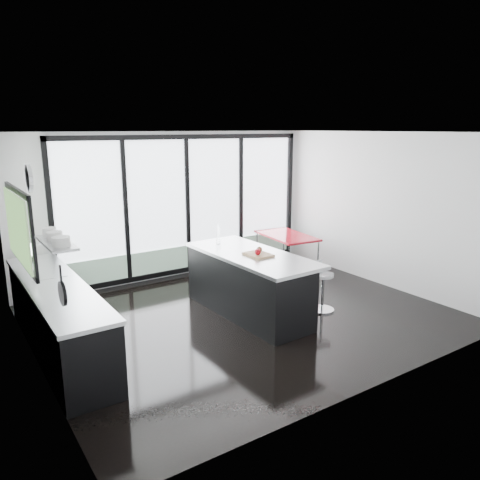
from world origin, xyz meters
TOP-DOWN VIEW (x-y plane):
  - floor at (0.00, 0.00)m, footprint 6.00×5.00m
  - ceiling at (0.00, 0.00)m, footprint 6.00×5.00m
  - wall_back at (0.27, 2.47)m, footprint 6.00×0.09m
  - wall_front at (0.00, -2.50)m, footprint 6.00×0.00m
  - wall_left at (-2.97, 0.27)m, footprint 0.26×5.00m
  - wall_right at (3.00, 0.00)m, footprint 0.00×5.00m
  - counter_cabinets at (-2.67, 0.40)m, footprint 0.69×3.24m
  - island at (0.10, 0.08)m, footprint 1.08×2.41m
  - bar_stool_near at (1.16, -0.49)m, footprint 0.45×0.45m
  - bar_stool_far at (0.71, 0.63)m, footprint 0.51×0.51m
  - red_table at (2.12, 1.60)m, footprint 0.93×1.44m

SIDE VIEW (x-z plane):
  - floor at x=0.00m, z-range 0.00..0.00m
  - bar_stool_near at x=1.16m, z-range 0.00..0.62m
  - bar_stool_far at x=0.71m, z-range 0.00..0.66m
  - red_table at x=2.12m, z-range 0.00..0.73m
  - counter_cabinets at x=-2.67m, z-range -0.22..1.14m
  - island at x=0.10m, z-range -0.14..1.13m
  - wall_back at x=0.27m, z-range -0.13..2.67m
  - wall_front at x=0.00m, z-range 0.00..2.80m
  - wall_right at x=3.00m, z-range 0.00..2.80m
  - wall_left at x=-2.97m, z-range 0.16..2.96m
  - ceiling at x=0.00m, z-range 2.80..2.80m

